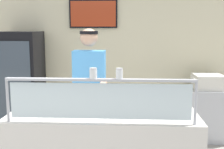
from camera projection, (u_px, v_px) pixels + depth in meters
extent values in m
cube|color=beige|center=(115.00, 52.00, 5.19)|extent=(6.23, 0.08, 2.70)
cube|color=black|center=(93.00, 14.00, 5.05)|extent=(0.81, 0.04, 0.47)
cube|color=#B23819|center=(93.00, 14.00, 5.03)|extent=(0.76, 0.01, 0.42)
cylinder|color=#B2B5BC|center=(8.00, 100.00, 2.62)|extent=(0.02, 0.02, 0.39)
cylinder|color=#B2B5BC|center=(196.00, 102.00, 2.53)|extent=(0.02, 0.02, 0.39)
cube|color=silver|center=(100.00, 101.00, 2.57)|extent=(1.57, 0.01, 0.31)
cube|color=#B2B5BC|center=(100.00, 80.00, 2.54)|extent=(1.63, 0.06, 0.02)
cylinder|color=#9EA0A8|center=(85.00, 112.00, 2.93)|extent=(0.40, 0.40, 0.01)
cylinder|color=tan|center=(85.00, 110.00, 2.93)|extent=(0.38, 0.38, 0.02)
cylinder|color=#D65B2D|center=(85.00, 109.00, 2.93)|extent=(0.32, 0.32, 0.01)
cube|color=#ADAFB7|center=(84.00, 109.00, 2.91)|extent=(0.13, 0.29, 0.01)
cylinder|color=white|center=(93.00, 74.00, 2.54)|extent=(0.06, 0.06, 0.07)
cylinder|color=white|center=(93.00, 76.00, 2.54)|extent=(0.05, 0.05, 0.05)
cylinder|color=silver|center=(93.00, 69.00, 2.53)|extent=(0.06, 0.06, 0.02)
cylinder|color=white|center=(119.00, 74.00, 2.53)|extent=(0.06, 0.06, 0.07)
cylinder|color=red|center=(119.00, 76.00, 2.53)|extent=(0.05, 0.05, 0.05)
cylinder|color=silver|center=(119.00, 69.00, 2.52)|extent=(0.06, 0.06, 0.02)
cylinder|color=#23232D|center=(81.00, 133.00, 3.70)|extent=(0.13, 0.13, 0.95)
cylinder|color=#23232D|center=(99.00, 134.00, 3.69)|extent=(0.13, 0.13, 0.95)
cube|color=#4C9EE5|center=(89.00, 74.00, 3.58)|extent=(0.38, 0.21, 0.55)
sphere|color=tan|center=(89.00, 37.00, 3.51)|extent=(0.21, 0.21, 0.21)
cylinder|color=black|center=(89.00, 32.00, 3.50)|extent=(0.21, 0.21, 0.04)
cylinder|color=tan|center=(103.00, 85.00, 3.37)|extent=(0.08, 0.34, 0.08)
cube|color=black|center=(21.00, 84.00, 4.92)|extent=(0.65, 0.64, 1.70)
cube|color=#38424C|center=(14.00, 86.00, 4.59)|extent=(0.55, 0.02, 1.36)
cylinder|color=red|center=(6.00, 81.00, 4.70)|extent=(0.06, 0.06, 0.20)
cylinder|color=green|center=(16.00, 81.00, 4.69)|extent=(0.06, 0.06, 0.20)
cylinder|color=red|center=(26.00, 81.00, 4.69)|extent=(0.06, 0.06, 0.20)
cube|color=#B7BABF|center=(206.00, 114.00, 4.77)|extent=(0.70, 0.55, 0.82)
cube|color=silver|center=(207.00, 87.00, 4.71)|extent=(0.45, 0.45, 0.04)
cube|color=silver|center=(207.00, 84.00, 4.70)|extent=(0.45, 0.45, 0.04)
cube|color=silver|center=(207.00, 82.00, 4.69)|extent=(0.45, 0.45, 0.04)
cube|color=silver|center=(207.00, 79.00, 4.68)|extent=(0.44, 0.44, 0.04)
cube|color=silver|center=(208.00, 76.00, 4.68)|extent=(0.45, 0.45, 0.04)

